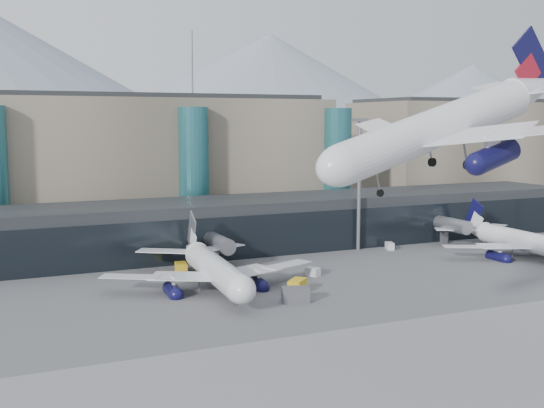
{
  "coord_description": "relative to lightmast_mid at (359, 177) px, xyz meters",
  "views": [
    {
      "loc": [
        -39.11,
        -64.65,
        25.31
      ],
      "look_at": [
        4.34,
        32.0,
        12.2
      ],
      "focal_mm": 45.0,
      "sensor_mm": 36.0,
      "label": 1
    }
  ],
  "objects": [
    {
      "name": "ground",
      "position": [
        -30.0,
        -48.0,
        -14.42
      ],
      "size": [
        900.0,
        900.0,
        0.0
      ],
      "primitive_type": "plane",
      "color": "#515154",
      "rests_on": "ground"
    },
    {
      "name": "runway_strip",
      "position": [
        -30.0,
        -63.0,
        -14.4
      ],
      "size": [
        400.0,
        40.0,
        0.04
      ],
      "primitive_type": "cube",
      "color": "slate",
      "rests_on": "ground"
    },
    {
      "name": "runway_markings",
      "position": [
        -30.0,
        -63.0,
        -14.37
      ],
      "size": [
        128.0,
        1.0,
        0.02
      ],
      "color": "gold",
      "rests_on": "ground"
    },
    {
      "name": "concourse",
      "position": [
        -30.02,
        9.73,
        -9.45
      ],
      "size": [
        170.0,
        27.0,
        10.0
      ],
      "color": "black",
      "rests_on": "ground"
    },
    {
      "name": "terminal_main",
      "position": [
        -55.0,
        42.0,
        1.03
      ],
      "size": [
        130.0,
        30.0,
        31.0
      ],
      "color": "gray",
      "rests_on": "ground"
    },
    {
      "name": "terminal_east",
      "position": [
        65.0,
        42.0,
        1.03
      ],
      "size": [
        70.0,
        30.0,
        31.0
      ],
      "color": "gray",
      "rests_on": "ground"
    },
    {
      "name": "teal_towers",
      "position": [
        -44.99,
        26.01,
        -0.41
      ],
      "size": [
        116.4,
        19.4,
        46.0
      ],
      "color": "#256269",
      "rests_on": "ground"
    },
    {
      "name": "mountain_ridge",
      "position": [
        -14.03,
        332.0,
        31.33
      ],
      "size": [
        910.0,
        400.0,
        110.0
      ],
      "color": "gray",
      "rests_on": "ground"
    },
    {
      "name": "lightmast_mid",
      "position": [
        0.0,
        0.0,
        0.0
      ],
      "size": [
        3.0,
        1.2,
        25.6
      ],
      "color": "slate",
      "rests_on": "ground"
    },
    {
      "name": "hero_jet",
      "position": [
        -24.68,
        -58.58,
        11.61
      ],
      "size": [
        33.7,
        33.7,
        10.94
      ],
      "rotation": [
        0.0,
        -0.27,
        0.13
      ],
      "color": "silver",
      "rests_on": "ground"
    },
    {
      "name": "jet_parked_mid",
      "position": [
        -35.82,
        -15.58,
        -10.15
      ],
      "size": [
        35.0,
        34.42,
        11.3
      ],
      "rotation": [
        0.0,
        0.0,
        1.5
      ],
      "color": "silver",
      "rests_on": "ground"
    },
    {
      "name": "jet_parked_right",
      "position": [
        24.52,
        -15.66,
        -10.4
      ],
      "size": [
        32.99,
        32.02,
        10.62
      ],
      "rotation": [
        0.0,
        0.0,
        1.54
      ],
      "color": "silver",
      "rests_on": "ground"
    },
    {
      "name": "veh_b",
      "position": [
        -37.27,
        -4.78,
        -13.6
      ],
      "size": [
        2.16,
        3.08,
        1.65
      ],
      "primitive_type": "cube",
      "rotation": [
        0.0,
        0.0,
        1.42
      ],
      "color": "gold",
      "rests_on": "ground"
    },
    {
      "name": "veh_c",
      "position": [
        -28.06,
        -29.37,
        -13.36
      ],
      "size": [
        4.25,
        3.08,
        2.12
      ],
      "primitive_type": "cube",
      "rotation": [
        0.0,
        0.0,
        -0.31
      ],
      "color": "#4C4C51",
      "rests_on": "ground"
    },
    {
      "name": "veh_d",
      "position": [
        5.99,
        -2.0,
        -13.72
      ],
      "size": [
        2.06,
        2.75,
        1.4
      ],
      "primitive_type": "cube",
      "rotation": [
        0.0,
        0.0,
        1.23
      ],
      "color": "silver",
      "rests_on": "ground"
    },
    {
      "name": "veh_g",
      "position": [
        -18.4,
        -16.05,
        -13.74
      ],
      "size": [
        2.16,
        2.67,
        1.36
      ],
      "primitive_type": "cube",
      "rotation": [
        0.0,
        0.0,
        -1.17
      ],
      "color": "silver",
      "rests_on": "ground"
    },
    {
      "name": "veh_h",
      "position": [
        -25.45,
        -24.62,
        -13.44
      ],
      "size": [
        3.82,
        3.8,
        1.95
      ],
      "primitive_type": "cube",
      "rotation": [
        0.0,
        0.0,
        0.77
      ],
      "color": "gold",
      "rests_on": "ground"
    }
  ]
}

